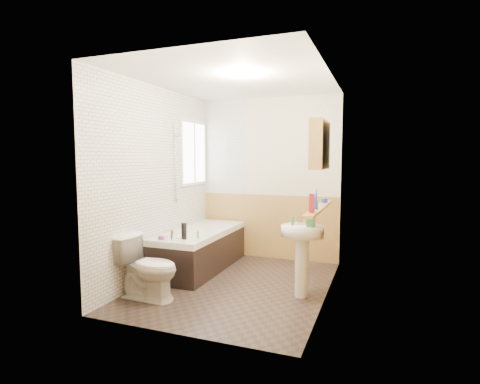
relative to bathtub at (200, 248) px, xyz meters
name	(u,v)px	position (x,y,z in m)	size (l,w,h in m)	color
floor	(236,285)	(0.73, -0.48, -0.29)	(2.80, 2.80, 0.00)	#2A211E
ceiling	(236,80)	(0.73, -0.48, 2.21)	(2.80, 2.80, 0.00)	white
wall_back	(269,179)	(0.73, 0.93, 0.96)	(2.20, 0.02, 2.50)	beige
wall_front	(176,196)	(0.73, -1.89, 0.96)	(2.20, 0.02, 2.50)	beige
wall_left	(157,183)	(-0.38, -0.48, 0.96)	(0.02, 2.80, 2.50)	beige
wall_right	(329,187)	(1.84, -0.48, 0.96)	(0.02, 2.80, 2.50)	beige
wainscot_right	(325,254)	(1.82, -0.48, 0.21)	(0.01, 2.80, 1.00)	tan
wainscot_front	(178,280)	(0.73, -1.87, 0.21)	(2.20, 0.01, 1.00)	tan
wainscot_back	(268,226)	(0.73, 0.91, 0.21)	(2.20, 0.01, 1.00)	tan
tile_cladding_left	(159,183)	(-0.36, -0.48, 0.96)	(0.01, 2.80, 2.50)	white
tile_return_back	(225,147)	(0.01, 0.91, 1.46)	(0.75, 0.01, 1.50)	white
window	(194,153)	(-0.33, 0.47, 1.36)	(0.03, 0.79, 0.99)	white
bathtub	(200,248)	(0.00, 0.00, 0.00)	(0.70, 1.72, 0.70)	black
shower_riser	(176,156)	(-0.31, -0.11, 1.31)	(0.10, 0.08, 1.13)	silver
toilet	(148,267)	(-0.03, -1.23, 0.06)	(0.40, 0.72, 0.71)	white
sink	(302,246)	(1.57, -0.56, 0.29)	(0.48, 0.39, 0.93)	white
pine_shelf	(319,208)	(1.77, -0.67, 0.75)	(0.10, 1.36, 0.03)	tan
medicine_cabinet	(320,145)	(1.74, -0.55, 1.43)	(0.15, 0.59, 0.53)	tan
foam_can	(312,203)	(1.77, -1.14, 0.85)	(0.06, 0.06, 0.18)	maroon
green_bottle	(316,198)	(1.77, -0.88, 0.88)	(0.05, 0.05, 0.23)	#19339E
black_jar	(324,201)	(1.77, -0.29, 0.79)	(0.07, 0.07, 0.05)	#19339E
soap_bottle	(311,223)	(1.68, -0.63, 0.57)	(0.08, 0.19, 0.09)	#388447
clear_bottle	(292,221)	(1.46, -0.60, 0.58)	(0.03, 0.03, 0.10)	#388447
blue_gel	(184,231)	(0.10, -0.63, 0.37)	(0.06, 0.04, 0.21)	black
cream_jar	(161,238)	(-0.17, -0.74, 0.29)	(0.07, 0.07, 0.05)	purple
orange_bottle	(198,235)	(0.23, -0.52, 0.31)	(0.03, 0.03, 0.09)	#59C647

